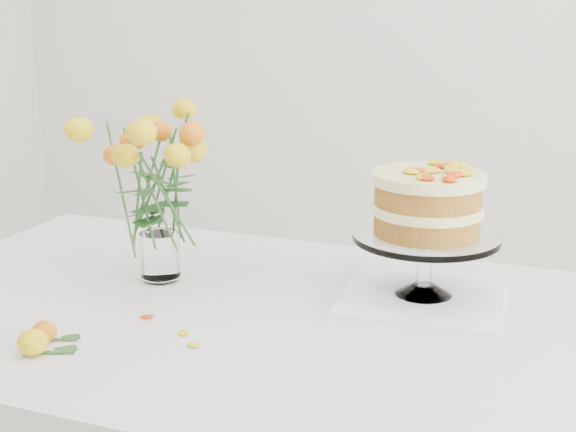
% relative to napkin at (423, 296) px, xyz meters
% --- Properties ---
extents(table, '(1.43, 0.93, 0.76)m').
position_rel_napkin_xyz_m(table, '(-0.34, -0.18, -0.09)').
color(table, tan).
rests_on(table, ground).
extents(napkin, '(0.33, 0.33, 0.01)m').
position_rel_napkin_xyz_m(napkin, '(0.00, 0.00, 0.00)').
color(napkin, white).
rests_on(napkin, table).
extents(cake_stand, '(0.29, 0.29, 0.26)m').
position_rel_napkin_xyz_m(cake_stand, '(-0.00, -0.00, 0.18)').
color(cake_stand, white).
rests_on(cake_stand, napkin).
extents(rose_vase, '(0.33, 0.33, 0.42)m').
position_rel_napkin_xyz_m(rose_vase, '(-0.54, -0.09, 0.24)').
color(rose_vase, white).
rests_on(rose_vase, table).
extents(loose_rose_near, '(0.09, 0.05, 0.04)m').
position_rel_napkin_xyz_m(loose_rose_near, '(-0.55, -0.49, 0.02)').
color(loose_rose_near, yellow).
rests_on(loose_rose_near, table).
extents(loose_rose_far, '(0.08, 0.04, 0.04)m').
position_rel_napkin_xyz_m(loose_rose_far, '(-0.57, -0.44, 0.01)').
color(loose_rose_far, orange).
rests_on(loose_rose_far, table).
extents(stray_petal_a, '(0.03, 0.02, 0.00)m').
position_rel_napkin_xyz_m(stray_petal_a, '(-0.46, -0.28, -0.00)').
color(stray_petal_a, yellow).
rests_on(stray_petal_a, table).
extents(stray_petal_b, '(0.03, 0.02, 0.00)m').
position_rel_napkin_xyz_m(stray_petal_b, '(-0.36, -0.32, -0.00)').
color(stray_petal_b, yellow).
rests_on(stray_petal_b, table).
extents(stray_petal_c, '(0.03, 0.02, 0.00)m').
position_rel_napkin_xyz_m(stray_petal_c, '(-0.32, -0.36, -0.00)').
color(stray_petal_c, yellow).
rests_on(stray_petal_c, table).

